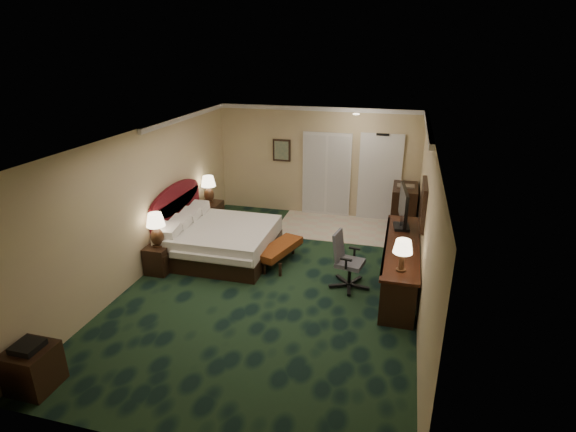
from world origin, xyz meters
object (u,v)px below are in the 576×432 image
(nightstand_far, at_px, (211,214))
(tv, at_px, (403,209))
(nightstand_near, at_px, (159,259))
(side_table, at_px, (33,368))
(lamp_near, at_px, (156,230))
(desk_chair, at_px, (350,261))
(minibar, at_px, (404,208))
(bed_bench, at_px, (279,254))
(desk, at_px, (400,265))
(lamp_far, at_px, (209,189))
(bed, at_px, (221,242))

(nightstand_far, height_order, tv, tv)
(nightstand_near, height_order, side_table, side_table)
(nightstand_far, relative_size, tv, 0.58)
(lamp_near, relative_size, tv, 0.65)
(side_table, bearing_deg, desk_chair, 45.13)
(desk_chair, distance_m, minibar, 3.11)
(nightstand_far, height_order, bed_bench, nightstand_far)
(desk_chair, xyz_separation_m, minibar, (0.85, 2.99, 0.01))
(nightstand_far, distance_m, tv, 4.59)
(nightstand_near, bearing_deg, desk, 8.22)
(desk, xyz_separation_m, tv, (-0.03, 0.75, 0.80))
(nightstand_near, xyz_separation_m, bed_bench, (2.13, 0.91, -0.07))
(side_table, distance_m, desk_chair, 5.00)
(lamp_far, xyz_separation_m, desk_chair, (3.60, -2.07, -0.40))
(nightstand_near, relative_size, side_table, 0.92)
(nightstand_near, bearing_deg, lamp_far, 90.25)
(bed_bench, bearing_deg, desk_chair, -4.50)
(side_table, xyz_separation_m, minibar, (4.38, 6.53, 0.24))
(bed, height_order, minibar, minibar)
(nightstand_far, relative_size, lamp_far, 0.92)
(nightstand_far, distance_m, lamp_near, 2.44)
(bed, bearing_deg, minibar, 34.27)
(nightstand_near, bearing_deg, tv, 17.54)
(lamp_far, height_order, side_table, lamp_far)
(lamp_near, height_order, side_table, lamp_near)
(minibar, bearing_deg, desk_chair, -105.93)
(lamp_far, relative_size, minibar, 0.61)
(lamp_far, xyz_separation_m, bed_bench, (2.14, -1.51, -0.71))
(bed, relative_size, nightstand_far, 3.49)
(bed_bench, bearing_deg, nightstand_far, 161.47)
(bed, bearing_deg, lamp_far, 121.31)
(nightstand_near, height_order, minibar, minibar)
(lamp_far, bearing_deg, tv, -12.96)
(lamp_near, bearing_deg, desk, 8.11)
(nightstand_near, bearing_deg, bed_bench, 23.07)
(side_table, xyz_separation_m, desk_chair, (3.52, 3.54, 0.23))
(tv, xyz_separation_m, minibar, (0.03, 1.94, -0.68))
(lamp_far, distance_m, desk_chair, 4.17)
(desk_chair, bearing_deg, nightstand_near, -164.12)
(bed, height_order, nightstand_far, bed)
(tv, height_order, minibar, tv)
(nightstand_far, height_order, desk, desk)
(desk, bearing_deg, nightstand_far, 158.55)
(lamp_near, distance_m, tv, 4.63)
(bed_bench, height_order, tv, tv)
(side_table, height_order, desk, desk)
(lamp_near, relative_size, desk_chair, 0.64)
(bed_bench, height_order, minibar, minibar)
(nightstand_near, distance_m, bed_bench, 2.31)
(nightstand_near, bearing_deg, lamp_near, 46.03)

